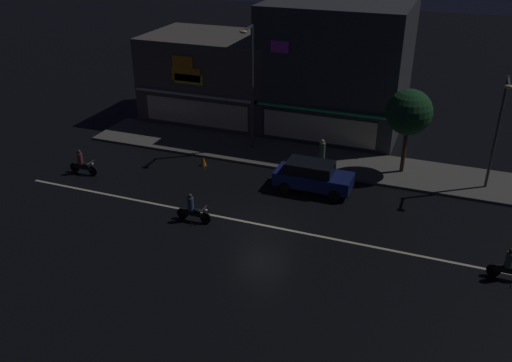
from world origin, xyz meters
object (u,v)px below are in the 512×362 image
motorcycle_opposite_lane (193,210)px  motorcycle_following (510,267)px  traffic_cone (204,161)px  streetlamp_mid (499,124)px  motorcycle_lead (82,164)px  streetlamp_west (251,80)px  parked_car_near_kerb (313,176)px  pedestrian_on_sidewalk (322,154)px

motorcycle_opposite_lane → motorcycle_following: bearing=174.6°
traffic_cone → streetlamp_mid: bearing=9.0°
streetlamp_mid → motorcycle_lead: size_ratio=3.36×
streetlamp_mid → streetlamp_west: bearing=177.8°
streetlamp_mid → motorcycle_lead: bearing=-164.7°
parked_car_near_kerb → streetlamp_mid: bearing=-159.8°
streetlamp_mid → traffic_cone: (-16.28, -2.57, -3.68)m
motorcycle_lead → motorcycle_opposite_lane: (8.65, -2.62, 0.00)m
streetlamp_mid → traffic_cone: bearing=-171.0°
streetlamp_west → pedestrian_on_sidewalk: 6.35m
parked_car_near_kerb → motorcycle_opposite_lane: bearing=49.0°
parked_car_near_kerb → streetlamp_west: bearing=-36.9°
streetlamp_mid → parked_car_near_kerb: bearing=-159.8°
motorcycle_lead → motorcycle_following: size_ratio=1.00×
streetlamp_west → motorcycle_following: bearing=-30.4°
pedestrian_on_sidewalk → streetlamp_west: bearing=123.4°
streetlamp_west → motorcycle_lead: size_ratio=4.18×
motorcycle_lead → motorcycle_following: 23.53m
pedestrian_on_sidewalk → parked_car_near_kerb: size_ratio=0.41×
pedestrian_on_sidewalk → motorcycle_opposite_lane: bearing=-163.7°
motorcycle_lead → traffic_cone: (6.24, 3.61, -0.36)m
traffic_cone → motorcycle_opposite_lane: bearing=-68.8°
pedestrian_on_sidewalk → motorcycle_opposite_lane: pedestrian_on_sidewalk is taller
pedestrian_on_sidewalk → motorcycle_opposite_lane: (-4.51, -8.35, -0.33)m
pedestrian_on_sidewalk → motorcycle_following: (10.26, -7.94, -0.33)m
motorcycle_following → traffic_cone: bearing=-15.6°
streetlamp_west → traffic_cone: bearing=-122.0°
streetlamp_mid → motorcycle_opposite_lane: streetlamp_mid is taller
streetlamp_west → streetlamp_mid: bearing=-2.2°
streetlamp_mid → traffic_cone: streetlamp_mid is taller
motorcycle_following → motorcycle_opposite_lane: bearing=4.7°
streetlamp_west → streetlamp_mid: 14.37m
motorcycle_opposite_lane → traffic_cone: size_ratio=3.45×
streetlamp_west → motorcycle_following: size_ratio=4.18×
parked_car_near_kerb → motorcycle_opposite_lane: 7.21m
motorcycle_following → traffic_cone: size_ratio=3.45×
motorcycle_lead → traffic_cone: 7.21m
motorcycle_following → traffic_cone: motorcycle_following is taller
streetlamp_mid → pedestrian_on_sidewalk: 9.84m
streetlamp_west → traffic_cone: 5.81m
parked_car_near_kerb → motorcycle_following: bearing=153.4°
streetlamp_mid → motorcycle_following: (0.90, -8.38, -3.32)m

